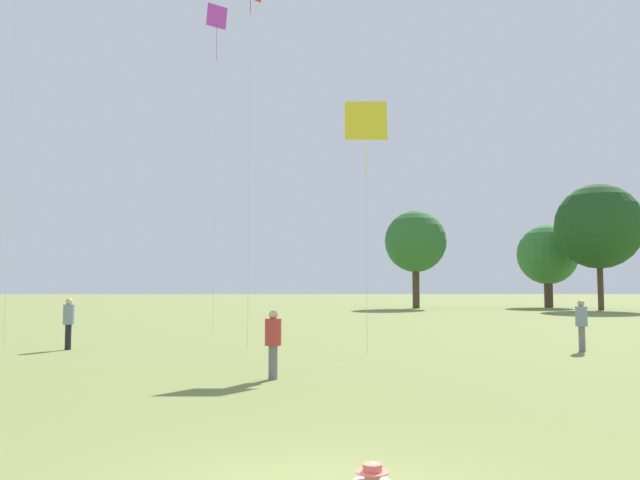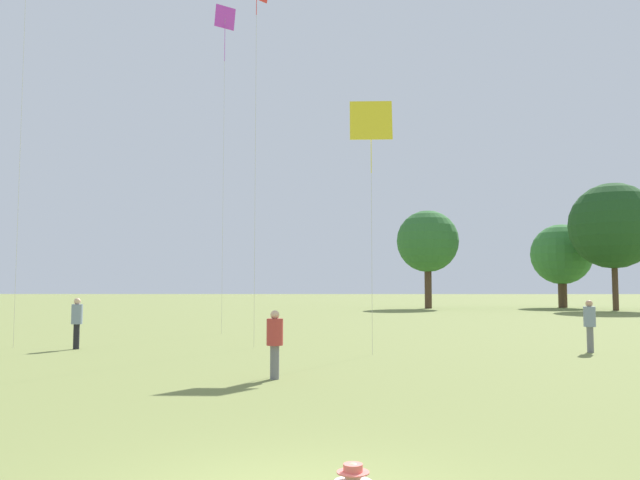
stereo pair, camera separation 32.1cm
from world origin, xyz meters
name	(u,v)px [view 2 (the right image)]	position (x,y,z in m)	size (l,w,h in m)	color
person_standing_0	(590,321)	(8.95, 14.56, 1.01)	(0.54, 0.54, 1.71)	slate
person_standing_1	(275,339)	(-0.91, 8.58, 0.95)	(0.52, 0.52, 1.61)	slate
person_standing_2	(77,319)	(-8.37, 15.34, 1.05)	(0.50, 0.50, 1.76)	black
kite_0	(225,30)	(-4.51, 22.15, 14.15)	(0.93, 0.76, 15.26)	#B738C6
kite_1	(371,123)	(1.74, 13.72, 7.45)	(1.38, 0.35, 8.23)	yellow
distant_tree_0	(428,242)	(9.80, 53.44, 6.37)	(5.91, 5.91, 9.37)	#473323
distant_tree_1	(613,226)	(25.45, 48.89, 7.44)	(7.58, 7.58, 11.24)	#473323
distant_tree_2	(562,255)	(23.41, 55.80, 5.23)	(5.95, 5.95, 8.24)	#473323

